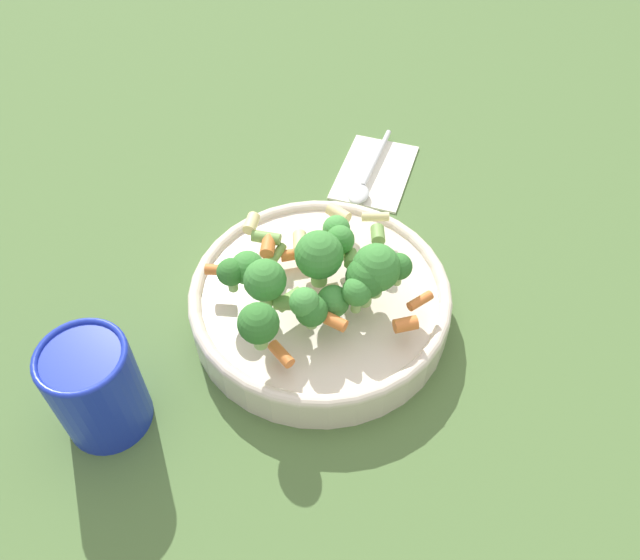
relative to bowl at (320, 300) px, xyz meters
The scene contains 6 objects.
ground_plane 0.02m from the bowl, ahead, with size 3.00×3.00×0.00m, color #4C6B38.
bowl is the anchor object (origin of this frame).
pasta_salad 0.07m from the bowl, behind, with size 0.21×0.23×0.08m.
cup 0.23m from the bowl, 129.62° to the left, with size 0.08×0.08×0.11m.
napkin 0.25m from the bowl, ahead, with size 0.15×0.11×0.01m.
spoon 0.22m from the bowl, ahead, with size 0.15×0.05×0.01m.
Camera 1 is at (-0.40, -0.06, 0.53)m, focal length 35.00 mm.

